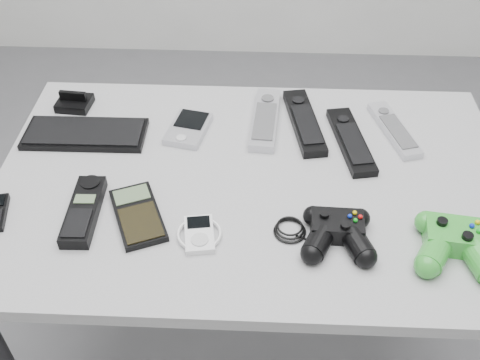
{
  "coord_description": "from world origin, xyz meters",
  "views": [
    {
      "loc": [
        -0.08,
        -0.84,
        1.47
      ],
      "look_at": [
        -0.12,
        -0.03,
        0.72
      ],
      "focal_mm": 42.0,
      "sensor_mm": 36.0,
      "label": 1
    }
  ],
  "objects_px": {
    "desk": "(252,200)",
    "calculator": "(138,215)",
    "remote_black_b": "(351,140)",
    "cordless_handset": "(84,210)",
    "pda_keyboard": "(85,133)",
    "controller_green": "(457,242)",
    "remote_silver_a": "(265,118)",
    "pda": "(188,128)",
    "controller_black": "(338,231)",
    "mp3_player": "(199,234)",
    "remote_black_a": "(304,121)",
    "remote_silver_b": "(394,129)"
  },
  "relations": [
    {
      "from": "desk",
      "to": "calculator",
      "type": "relative_size",
      "value": 6.65
    },
    {
      "from": "desk",
      "to": "remote_black_b",
      "type": "height_order",
      "value": "remote_black_b"
    },
    {
      "from": "remote_black_b",
      "to": "calculator",
      "type": "bearing_deg",
      "value": -160.59
    },
    {
      "from": "cordless_handset",
      "to": "calculator",
      "type": "bearing_deg",
      "value": -1.94
    },
    {
      "from": "pda_keyboard",
      "to": "desk",
      "type": "bearing_deg",
      "value": -18.82
    },
    {
      "from": "desk",
      "to": "controller_green",
      "type": "height_order",
      "value": "controller_green"
    },
    {
      "from": "remote_silver_a",
      "to": "calculator",
      "type": "bearing_deg",
      "value": -123.17
    },
    {
      "from": "pda",
      "to": "controller_green",
      "type": "relative_size",
      "value": 0.77
    },
    {
      "from": "remote_silver_a",
      "to": "controller_black",
      "type": "xyz_separation_m",
      "value": [
        0.13,
        -0.35,
        0.01
      ]
    },
    {
      "from": "pda",
      "to": "remote_silver_a",
      "type": "xyz_separation_m",
      "value": [
        0.17,
        0.04,
        0.0
      ]
    },
    {
      "from": "remote_silver_a",
      "to": "calculator",
      "type": "xyz_separation_m",
      "value": [
        -0.24,
        -0.31,
        -0.0
      ]
    },
    {
      "from": "pda",
      "to": "cordless_handset",
      "type": "bearing_deg",
      "value": -109.84
    },
    {
      "from": "pda",
      "to": "mp3_player",
      "type": "xyz_separation_m",
      "value": [
        0.06,
        -0.31,
        -0.0
      ]
    },
    {
      "from": "remote_black_a",
      "to": "remote_black_b",
      "type": "relative_size",
      "value": 1.05
    },
    {
      "from": "remote_black_a",
      "to": "remote_silver_b",
      "type": "relative_size",
      "value": 1.19
    },
    {
      "from": "remote_silver_a",
      "to": "mp3_player",
      "type": "relative_size",
      "value": 2.53
    },
    {
      "from": "desk",
      "to": "remote_silver_a",
      "type": "height_order",
      "value": "remote_silver_a"
    },
    {
      "from": "controller_green",
      "to": "remote_black_b",
      "type": "bearing_deg",
      "value": 125.0
    },
    {
      "from": "remote_black_a",
      "to": "controller_black",
      "type": "xyz_separation_m",
      "value": [
        0.04,
        -0.34,
        0.01
      ]
    },
    {
      "from": "remote_black_b",
      "to": "mp3_player",
      "type": "relative_size",
      "value": 2.55
    },
    {
      "from": "cordless_handset",
      "to": "controller_green",
      "type": "relative_size",
      "value": 1.08
    },
    {
      "from": "remote_black_a",
      "to": "remote_silver_b",
      "type": "height_order",
      "value": "remote_black_a"
    },
    {
      "from": "pda",
      "to": "remote_silver_b",
      "type": "height_order",
      "value": "same"
    },
    {
      "from": "remote_silver_a",
      "to": "controller_black",
      "type": "distance_m",
      "value": 0.37
    },
    {
      "from": "cordless_handset",
      "to": "remote_black_a",
      "type": "bearing_deg",
      "value": 33.96
    },
    {
      "from": "desk",
      "to": "remote_black_b",
      "type": "distance_m",
      "value": 0.25
    },
    {
      "from": "remote_black_a",
      "to": "calculator",
      "type": "height_order",
      "value": "remote_black_a"
    },
    {
      "from": "remote_silver_b",
      "to": "cordless_handset",
      "type": "bearing_deg",
      "value": -171.4
    },
    {
      "from": "desk",
      "to": "controller_green",
      "type": "xyz_separation_m",
      "value": [
        0.36,
        -0.18,
        0.09
      ]
    },
    {
      "from": "pda_keyboard",
      "to": "remote_silver_a",
      "type": "height_order",
      "value": "remote_silver_a"
    },
    {
      "from": "remote_silver_b",
      "to": "desk",
      "type": "bearing_deg",
      "value": -167.51
    },
    {
      "from": "desk",
      "to": "pda_keyboard",
      "type": "bearing_deg",
      "value": 161.68
    },
    {
      "from": "desk",
      "to": "calculator",
      "type": "xyz_separation_m",
      "value": [
        -0.21,
        -0.12,
        0.07
      ]
    },
    {
      "from": "pda_keyboard",
      "to": "remote_silver_b",
      "type": "bearing_deg",
      "value": 3.1
    },
    {
      "from": "mp3_player",
      "to": "remote_black_a",
      "type": "bearing_deg",
      "value": 50.98
    },
    {
      "from": "pda_keyboard",
      "to": "cordless_handset",
      "type": "height_order",
      "value": "cordless_handset"
    },
    {
      "from": "pda_keyboard",
      "to": "controller_green",
      "type": "distance_m",
      "value": 0.79
    },
    {
      "from": "cordless_handset",
      "to": "mp3_player",
      "type": "bearing_deg",
      "value": -12.5
    },
    {
      "from": "controller_black",
      "to": "controller_green",
      "type": "distance_m",
      "value": 0.21
    },
    {
      "from": "cordless_handset",
      "to": "calculator",
      "type": "distance_m",
      "value": 0.1
    },
    {
      "from": "controller_green",
      "to": "calculator",
      "type": "bearing_deg",
      "value": -177.82
    },
    {
      "from": "calculator",
      "to": "mp3_player",
      "type": "distance_m",
      "value": 0.13
    },
    {
      "from": "remote_silver_b",
      "to": "calculator",
      "type": "height_order",
      "value": "remote_silver_b"
    },
    {
      "from": "remote_silver_a",
      "to": "controller_green",
      "type": "relative_size",
      "value": 1.39
    },
    {
      "from": "remote_black_b",
      "to": "controller_green",
      "type": "bearing_deg",
      "value": -72.98
    },
    {
      "from": "remote_silver_a",
      "to": "remote_silver_b",
      "type": "bearing_deg",
      "value": -0.58
    },
    {
      "from": "remote_black_b",
      "to": "remote_silver_b",
      "type": "relative_size",
      "value": 1.13
    },
    {
      "from": "remote_silver_a",
      "to": "remote_silver_b",
      "type": "distance_m",
      "value": 0.29
    },
    {
      "from": "desk",
      "to": "mp3_player",
      "type": "height_order",
      "value": "mp3_player"
    },
    {
      "from": "remote_silver_b",
      "to": "controller_black",
      "type": "distance_m",
      "value": 0.36
    }
  ]
}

